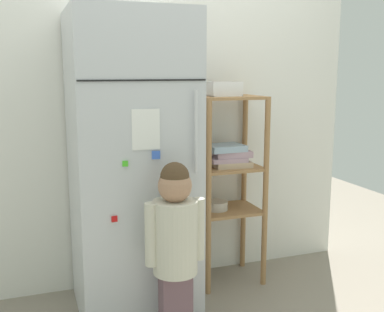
# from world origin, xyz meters

# --- Properties ---
(ground_plane) EXTENTS (6.00, 6.00, 0.00)m
(ground_plane) POSITION_xyz_m (0.00, 0.00, 0.00)
(ground_plane) COLOR gray
(kitchen_wall_back) EXTENTS (2.71, 0.03, 2.24)m
(kitchen_wall_back) POSITION_xyz_m (0.00, 0.38, 1.12)
(kitchen_wall_back) COLOR silver
(kitchen_wall_back) RESTS_ON ground
(refrigerator) EXTENTS (0.67, 0.69, 1.74)m
(refrigerator) POSITION_xyz_m (-0.29, 0.02, 0.87)
(refrigerator) COLOR silver
(refrigerator) RESTS_ON ground
(child_standing) EXTENTS (0.31, 0.23, 0.97)m
(child_standing) POSITION_xyz_m (-0.18, -0.45, 0.59)
(child_standing) COLOR #6C4F58
(child_standing) RESTS_ON ground
(pantry_shelf_unit) EXTENTS (0.43, 0.35, 1.25)m
(pantry_shelf_unit) POSITION_xyz_m (0.38, 0.17, 0.77)
(pantry_shelf_unit) COLOR #9E7247
(pantry_shelf_unit) RESTS_ON ground
(fruit_bin) EXTENTS (0.20, 0.16, 0.09)m
(fruit_bin) POSITION_xyz_m (0.35, 0.18, 1.29)
(fruit_bin) COLOR white
(fruit_bin) RESTS_ON pantry_shelf_unit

